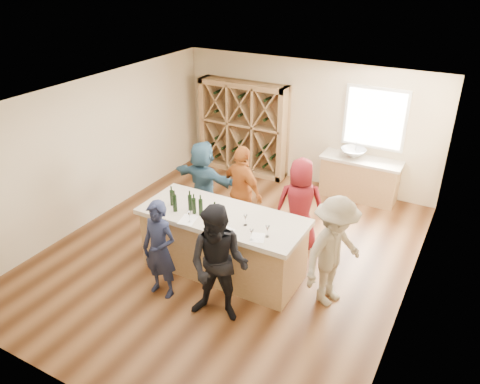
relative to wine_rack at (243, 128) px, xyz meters
The scene contains 35 objects.
floor 3.78m from the wine_rack, 65.36° to the right, with size 6.00×7.00×0.10m, color brown.
ceiling 4.00m from the wine_rack, 65.36° to the right, with size 6.00×7.00×0.10m, color white.
wall_back 1.56m from the wine_rack, 10.57° to the left, with size 6.00×0.10×2.80m, color beige.
wall_front 6.99m from the wine_rack, 77.60° to the right, with size 6.00×0.10×2.80m, color beige.
wall_left 3.63m from the wine_rack, 115.36° to the right, with size 0.10×7.00×2.80m, color beige.
wall_right 5.61m from the wine_rack, 35.70° to the right, with size 0.10×7.00×2.80m, color beige.
window_frame 3.08m from the wine_rack, ahead, with size 1.30×0.06×1.30m, color white.
window_pane 3.07m from the wine_rack, ahead, with size 1.18×0.01×1.18m, color white.
wine_rack is the anchor object (origin of this frame).
back_counter_base 2.98m from the wine_rack, ahead, with size 1.60×0.58×0.86m, color #9A764A.
back_counter_top 2.91m from the wine_rack, ahead, with size 1.70×0.62×0.06m, color #C0B39D.
sink 2.70m from the wine_rack, ahead, with size 0.54×0.54×0.19m, color silver.
faucet 2.70m from the wine_rack, ahead, with size 0.02×0.02×0.30m, color silver.
tasting_counter_base 4.17m from the wine_rack, 66.18° to the right, with size 2.60×1.00×1.00m, color #9A764A.
tasting_counter_top 4.13m from the wine_rack, 66.18° to the right, with size 2.72×1.12×0.08m, color #C0B39D.
wine_bottle_a 3.98m from the wine_rack, 78.69° to the right, with size 0.07×0.07×0.27m, color black.
wine_bottle_b 4.16m from the wine_rack, 76.87° to the right, with size 0.07×0.07×0.29m, color black.
wine_bottle_c 4.07m from the wine_rack, 73.70° to the right, with size 0.07×0.07×0.27m, color black.
wine_bottle_d 4.16m from the wine_rack, 72.41° to the right, with size 0.07×0.07×0.27m, color black.
wine_bottle_e 4.19m from the wine_rack, 70.77° to the right, with size 0.07×0.07×0.28m, color black.
wine_glass_a 4.43m from the wine_rack, 72.37° to the right, with size 0.07×0.07×0.18m, color white.
wine_glass_b 4.58m from the wine_rack, 66.27° to the right, with size 0.06×0.06×0.17m, color white.
wine_glass_c 4.86m from the wine_rack, 60.15° to the right, with size 0.06×0.06×0.16m, color white.
wine_glass_d 4.44m from the wine_rack, 61.14° to the right, with size 0.06×0.06×0.16m, color white.
wine_glass_e 4.78m from the wine_rack, 57.32° to the right, with size 0.07×0.07×0.18m, color white.
tasting_menu_a 4.37m from the wine_rack, 72.95° to the right, with size 0.24×0.32×0.00m, color white.
tasting_menu_b 4.63m from the wine_rack, 64.90° to the right, with size 0.20×0.27×0.00m, color white.
tasting_menu_c 4.80m from the wine_rack, 59.06° to the right, with size 0.20×0.28×0.00m, color white.
person_near_left 4.89m from the wine_rack, 76.55° to the right, with size 0.59×0.43×1.61m, color #191E38.
person_near_right 5.26m from the wine_rack, 65.29° to the right, with size 0.89×0.49×1.83m, color black.
person_server 5.07m from the wine_rack, 46.32° to the right, with size 1.15×0.53×1.78m, color gray.
person_far_mid 2.90m from the wine_rack, 61.86° to the right, with size 1.03×0.53×1.76m, color #994C19.
person_far_right 3.55m from the wine_rack, 45.23° to the right, with size 0.84×0.55×1.73m, color #590F14.
person_far_left 2.52m from the wine_rack, 79.60° to the right, with size 1.53×0.55×1.65m, color #335972.
wine_bottle_f 4.43m from the wine_rack, 67.16° to the right, with size 0.07×0.07×0.30m, color black.
Camera 1 is at (3.54, -6.05, 4.79)m, focal length 35.00 mm.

